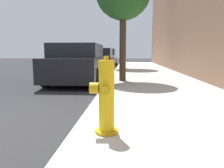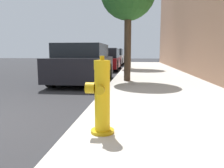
{
  "view_description": "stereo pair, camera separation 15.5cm",
  "coord_description": "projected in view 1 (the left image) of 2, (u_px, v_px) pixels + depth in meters",
  "views": [
    {
      "loc": [
        2.31,
        -2.79,
        1.08
      ],
      "look_at": [
        2.06,
        0.91,
        0.55
      ],
      "focal_mm": 35.0,
      "sensor_mm": 36.0,
      "label": 1
    },
    {
      "loc": [
        2.46,
        -2.78,
        1.08
      ],
      "look_at": [
        2.06,
        0.91,
        0.55
      ],
      "focal_mm": 35.0,
      "sensor_mm": 36.0,
      "label": 2
    }
  ],
  "objects": [
    {
      "name": "sidewalk_slab",
      "position": [
        197.0,
        131.0,
        2.84
      ],
      "size": [
        3.21,
        40.0,
        0.13
      ],
      "color": "beige",
      "rests_on": "ground_plane"
    },
    {
      "name": "fire_hydrant",
      "position": [
        106.0,
        97.0,
        2.56
      ],
      "size": [
        0.34,
        0.36,
        0.92
      ],
      "color": "#C39C11",
      "rests_on": "sidewalk_slab"
    },
    {
      "name": "parked_car_near",
      "position": [
        78.0,
        64.0,
        7.81
      ],
      "size": [
        1.75,
        3.84,
        1.38
      ],
      "color": "black",
      "rests_on": "ground_plane"
    },
    {
      "name": "parked_car_mid",
      "position": [
        99.0,
        60.0,
        13.57
      ],
      "size": [
        1.71,
        3.96,
        1.35
      ],
      "color": "maroon",
      "rests_on": "ground_plane"
    },
    {
      "name": "parked_car_far",
      "position": [
        106.0,
        57.0,
        19.5
      ],
      "size": [
        1.82,
        4.29,
        1.43
      ],
      "color": "#B7B7BC",
      "rests_on": "ground_plane"
    },
    {
      "name": "street_tree_far",
      "position": [
        123.0,
        2.0,
        13.21
      ],
      "size": [
        2.28,
        2.28,
        5.18
      ],
      "color": "#423323",
      "rests_on": "sidewalk_slab"
    }
  ]
}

